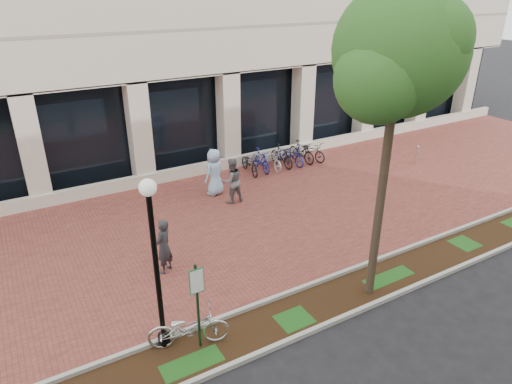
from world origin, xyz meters
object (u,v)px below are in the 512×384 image
parking_sign (197,296)px  pedestrian_left (164,246)px  lamppost (155,258)px  pedestrian_mid (232,181)px  pedestrian_right (214,172)px  locked_bicycle (188,328)px  bollard (417,154)px  bike_rack_cluster (282,156)px  street_tree (399,60)px

parking_sign → pedestrian_left: (0.35, 3.29, -0.60)m
lamppost → pedestrian_mid: bearing=50.8°
pedestrian_right → parking_sign: bearing=38.5°
parking_sign → pedestrian_left: bearing=83.2°
parking_sign → locked_bicycle: parking_sign is taller
locked_bicycle → bollard: bearing=-47.9°
bike_rack_cluster → locked_bicycle: bearing=-133.1°
locked_bicycle → bike_rack_cluster: 11.60m
parking_sign → bike_rack_cluster: 11.65m
bollard → locked_bicycle: bearing=-157.7°
lamppost → pedestrian_left: bearing=69.5°
lamppost → bollard: lamppost is taller
lamppost → pedestrian_left: 3.36m
pedestrian_mid → bike_rack_cluster: bearing=-151.5°
pedestrian_left → bollard: bearing=153.8°
bike_rack_cluster → pedestrian_mid: bearing=-148.6°
pedestrian_left → bike_rack_cluster: size_ratio=0.40×
street_tree → locked_bicycle: 7.57m
pedestrian_mid → locked_bicycle: bearing=52.6°
locked_bicycle → bollard: size_ratio=2.13×
street_tree → locked_bicycle: street_tree is taller
parking_sign → bollard: (13.36, 5.76, -0.99)m
pedestrian_right → bike_rack_cluster: 4.11m
parking_sign → pedestrian_right: size_ratio=1.20×
pedestrian_right → bollard: (9.46, -1.65, -0.48)m
locked_bicycle → bike_rack_cluster: (7.99, 8.41, -0.02)m
parking_sign → bollard: size_ratio=2.54×
locked_bicycle → pedestrian_mid: bearing=-15.0°
pedestrian_right → pedestrian_mid: bearing=79.1°
lamppost → pedestrian_mid: 7.78m
parking_sign → bike_rack_cluster: bearing=47.1°
lamppost → locked_bicycle: size_ratio=2.23×
parking_sign → pedestrian_mid: parking_sign is taller
pedestrian_left → pedestrian_mid: (3.77, 3.11, 0.05)m
street_tree → bike_rack_cluster: 11.02m
lamppost → bike_rack_cluster: (8.49, 8.13, -1.90)m
street_tree → pedestrian_right: size_ratio=4.18×
pedestrian_left → pedestrian_right: (3.54, 4.12, 0.09)m
lamppost → street_tree: (5.54, -0.85, 3.76)m
pedestrian_left → pedestrian_right: 5.44m
pedestrian_mid → pedestrian_left: bearing=37.0°
street_tree → parking_sign: bearing=175.6°
street_tree → locked_bicycle: (-5.03, 0.57, -5.63)m
pedestrian_mid → bollard: size_ratio=2.01×
bollard → lamppost: bearing=-159.4°
bollard → bike_rack_cluster: bearing=152.9°
parking_sign → pedestrian_right: parking_sign is taller
lamppost → pedestrian_right: bearing=56.5°
locked_bicycle → bollard: 14.65m
locked_bicycle → pedestrian_left: pedestrian_left is taller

